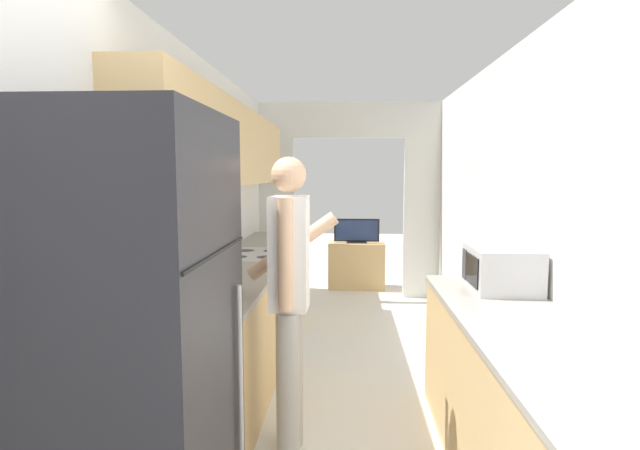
# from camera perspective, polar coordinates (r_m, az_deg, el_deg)

# --- Properties ---
(wall_left) EXTENTS (0.38, 7.65, 2.50)m
(wall_left) POSITION_cam_1_polar(r_m,az_deg,el_deg) (3.71, -13.96, 3.85)
(wall_left) COLOR silver
(wall_left) RESTS_ON ground_plane
(wall_right) EXTENTS (0.06, 7.65, 2.50)m
(wall_right) POSITION_cam_1_polar(r_m,az_deg,el_deg) (3.39, 23.89, -0.66)
(wall_right) COLOR silver
(wall_right) RESTS_ON ground_plane
(wall_far_with_doorway) EXTENTS (2.71, 0.06, 2.50)m
(wall_far_with_doorway) POSITION_cam_1_polar(r_m,az_deg,el_deg) (6.40, 3.30, 4.26)
(wall_far_with_doorway) COLOR silver
(wall_far_with_doorway) RESTS_ON ground_plane
(counter_left) EXTENTS (0.62, 3.85, 0.88)m
(counter_left) POSITION_cam_1_polar(r_m,az_deg,el_deg) (4.31, -8.29, -9.81)
(counter_left) COLOR tan
(counter_left) RESTS_ON ground_plane
(counter_right) EXTENTS (0.62, 2.33, 0.88)m
(counter_right) POSITION_cam_1_polar(r_m,az_deg,el_deg) (2.78, 22.35, -19.31)
(counter_right) COLOR tan
(counter_right) RESTS_ON ground_plane
(refrigerator) EXTENTS (0.69, 0.83, 1.84)m
(refrigerator) POSITION_cam_1_polar(r_m,az_deg,el_deg) (2.07, -20.53, -13.95)
(refrigerator) COLOR black
(refrigerator) RESTS_ON ground_plane
(range_oven) EXTENTS (0.66, 0.80, 1.02)m
(range_oven) POSITION_cam_1_polar(r_m,az_deg,el_deg) (4.63, -7.34, -8.60)
(range_oven) COLOR #B7B7BC
(range_oven) RESTS_ON ground_plane
(person) EXTENTS (0.54, 0.38, 1.70)m
(person) POSITION_cam_1_polar(r_m,az_deg,el_deg) (2.83, -3.52, -8.22)
(person) COLOR #9E9E9E
(person) RESTS_ON ground_plane
(microwave) EXTENTS (0.39, 0.47, 0.27)m
(microwave) POSITION_cam_1_polar(r_m,az_deg,el_deg) (3.30, 20.04, -4.73)
(microwave) COLOR #B7B7BC
(microwave) RESTS_ON counter_right
(tv_cabinet) EXTENTS (0.78, 0.42, 0.64)m
(tv_cabinet) POSITION_cam_1_polar(r_m,az_deg,el_deg) (7.04, 4.17, -4.57)
(tv_cabinet) COLOR tan
(tv_cabinet) RESTS_ON ground_plane
(television) EXTENTS (0.63, 0.16, 0.34)m
(television) POSITION_cam_1_polar(r_m,az_deg,el_deg) (6.93, 4.21, -0.70)
(television) COLOR black
(television) RESTS_ON tv_cabinet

